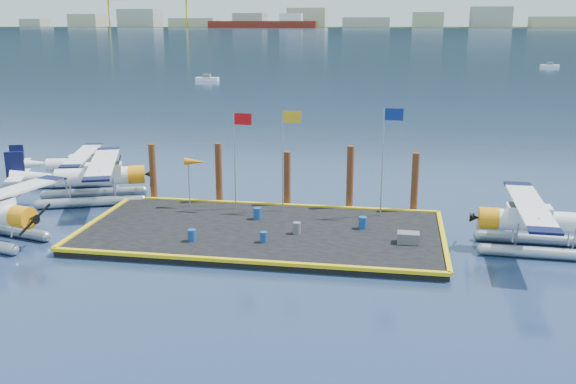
% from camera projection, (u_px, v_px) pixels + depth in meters
% --- Properties ---
extents(ground, '(4000.00, 4000.00, 0.00)m').
position_uv_depth(ground, '(262.00, 236.00, 36.33)').
color(ground, '#1A294E').
rests_on(ground, ground).
extents(dock, '(20.00, 10.00, 0.40)m').
position_uv_depth(dock, '(262.00, 233.00, 36.28)').
color(dock, black).
rests_on(dock, ground).
extents(dock_bumpers, '(20.25, 10.25, 0.18)m').
position_uv_depth(dock_bumpers, '(262.00, 228.00, 36.21)').
color(dock_bumpers, yellow).
rests_on(dock_bumpers, dock).
extents(far_backdrop, '(3050.00, 2050.00, 810.00)m').
position_uv_depth(far_backdrop, '(492.00, 20.00, 1648.77)').
color(far_backdrop, black).
rests_on(far_backdrop, ground).
extents(seaplane_b, '(9.44, 10.02, 3.61)m').
position_uv_depth(seaplane_b, '(98.00, 179.00, 42.78)').
color(seaplane_b, '#959CA3').
rests_on(seaplane_b, ground).
extents(seaplane_c, '(7.97, 8.61, 3.06)m').
position_uv_depth(seaplane_c, '(79.00, 167.00, 47.33)').
color(seaplane_c, '#959CA3').
rests_on(seaplane_c, ground).
extents(seaplane_d, '(8.73, 9.62, 3.43)m').
position_uv_depth(seaplane_d, '(536.00, 224.00, 33.62)').
color(seaplane_d, '#959CA3').
rests_on(seaplane_d, ground).
extents(drum_1, '(0.40, 0.40, 0.57)m').
position_uv_depth(drum_1, '(264.00, 237.00, 34.08)').
color(drum_1, navy).
rests_on(drum_1, dock).
extents(drum_2, '(0.45, 0.45, 0.63)m').
position_uv_depth(drum_2, '(297.00, 228.00, 35.45)').
color(drum_2, '#5B5B60').
rests_on(drum_2, dock).
extents(drum_3, '(0.45, 0.45, 0.63)m').
position_uv_depth(drum_3, '(192.00, 235.00, 34.25)').
color(drum_3, navy).
rests_on(drum_3, dock).
extents(drum_4, '(0.48, 0.48, 0.67)m').
position_uv_depth(drum_4, '(363.00, 223.00, 36.30)').
color(drum_4, navy).
rests_on(drum_4, dock).
extents(drum_5, '(0.49, 0.49, 0.69)m').
position_uv_depth(drum_5, '(257.00, 213.00, 38.02)').
color(drum_5, navy).
rests_on(drum_5, dock).
extents(crate, '(1.15, 0.77, 0.58)m').
position_uv_depth(crate, '(408.00, 238.00, 33.95)').
color(crate, '#5B5B60').
rests_on(crate, dock).
extents(flagpole_red, '(1.14, 0.08, 6.00)m').
position_uv_depth(flagpole_red, '(238.00, 146.00, 39.17)').
color(flagpole_red, '#9899A0').
rests_on(flagpole_red, dock).
extents(flagpole_yellow, '(1.14, 0.08, 6.20)m').
position_uv_depth(flagpole_yellow, '(286.00, 145.00, 38.66)').
color(flagpole_yellow, '#9899A0').
rests_on(flagpole_yellow, dock).
extents(flagpole_blue, '(1.14, 0.08, 6.50)m').
position_uv_depth(flagpole_blue, '(386.00, 146.00, 37.65)').
color(flagpole_blue, '#9899A0').
rests_on(flagpole_blue, dock).
extents(windsock, '(1.40, 0.44, 3.12)m').
position_uv_depth(windsock, '(195.00, 163.00, 39.92)').
color(windsock, '#9899A0').
rests_on(windsock, dock).
extents(piling_0, '(0.44, 0.44, 4.00)m').
position_uv_depth(piling_0, '(153.00, 174.00, 42.32)').
color(piling_0, '#4F2716').
rests_on(piling_0, ground).
extents(piling_1, '(0.44, 0.44, 4.20)m').
position_uv_depth(piling_1, '(219.00, 175.00, 41.57)').
color(piling_1, '#4F2716').
rests_on(piling_1, ground).
extents(piling_2, '(0.44, 0.44, 3.80)m').
position_uv_depth(piling_2, '(287.00, 181.00, 40.90)').
color(piling_2, '#4F2716').
rests_on(piling_2, ground).
extents(piling_3, '(0.44, 0.44, 4.30)m').
position_uv_depth(piling_3, '(350.00, 180.00, 40.19)').
color(piling_3, '#4F2716').
rests_on(piling_3, ground).
extents(piling_4, '(0.44, 0.44, 4.00)m').
position_uv_depth(piling_4, '(415.00, 185.00, 39.58)').
color(piling_4, '#4F2716').
rests_on(piling_4, ground).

